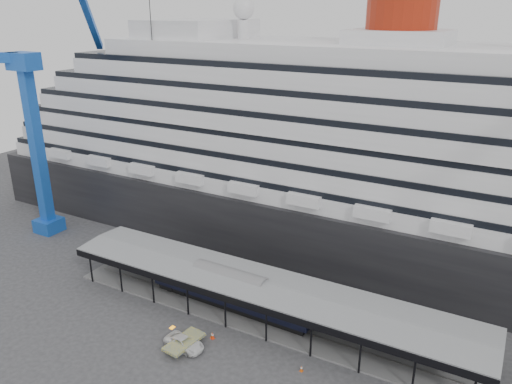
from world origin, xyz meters
TOP-DOWN VIEW (x-y plane):
  - ground at (0.00, 0.00)m, footprint 200.00×200.00m
  - cruise_ship at (0.05, 32.00)m, footprint 130.00×30.00m
  - platform_canopy at (0.00, 5.00)m, footprint 56.00×9.18m
  - crane_blue at (-45.11, 10.62)m, footprint 22.63×19.19m
  - port_truck at (-4.96, -4.96)m, footprint 5.31×2.89m
  - pullman_carriage at (-4.68, 5.00)m, footprint 23.67×3.49m
  - traffic_cone_left at (-3.03, -1.84)m, footprint 0.53×0.53m
  - traffic_cone_mid at (-3.22, -1.69)m, footprint 0.42×0.42m
  - traffic_cone_right at (8.81, -1.95)m, footprint 0.43×0.43m

SIDE VIEW (x-z plane):
  - ground at x=0.00m, z-range 0.00..0.00m
  - traffic_cone_right at x=8.81m, z-range 0.00..0.71m
  - traffic_cone_mid at x=-3.22m, z-range 0.00..0.76m
  - traffic_cone_left at x=-3.03m, z-range 0.00..0.84m
  - port_truck at x=-4.96m, z-range 0.00..1.41m
  - platform_canopy at x=0.00m, z-range -0.29..5.01m
  - pullman_carriage at x=-4.68m, z-range -8.80..14.40m
  - cruise_ship at x=0.05m, z-range -3.60..40.30m
  - crane_blue at x=-45.11m, z-range -3.84..43.76m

